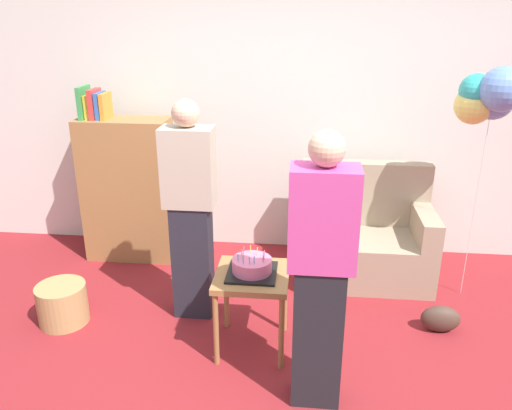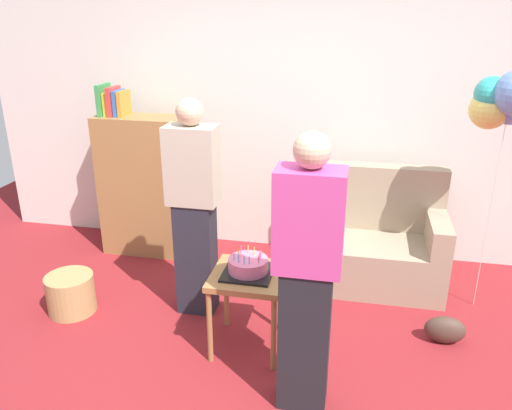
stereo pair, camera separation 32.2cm
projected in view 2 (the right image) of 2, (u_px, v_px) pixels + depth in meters
ground_plane at (248, 381)px, 3.17m from camera, size 8.00×8.00×0.00m
wall_back at (297, 108)px, 4.55m from camera, size 6.00×0.10×2.70m
couch at (375, 243)px, 4.25m from camera, size 1.10×0.70×0.96m
bookshelf at (144, 184)px, 4.68m from camera, size 0.80×0.36×1.57m
side_table at (248, 284)px, 3.33m from camera, size 0.48×0.48×0.57m
birthday_cake at (248, 266)px, 3.29m from camera, size 0.32×0.32×0.16m
person_blowing_candles at (194, 209)px, 3.65m from camera, size 0.36×0.22×1.63m
person_holding_cake at (307, 277)px, 2.71m from camera, size 0.36×0.22×1.63m
wicker_basket at (71, 294)px, 3.86m from camera, size 0.36×0.36×0.30m
handbag at (445, 330)px, 3.51m from camera, size 0.28×0.14×0.20m
balloon_bunch at (506, 100)px, 3.44m from camera, size 0.44×0.45×1.82m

